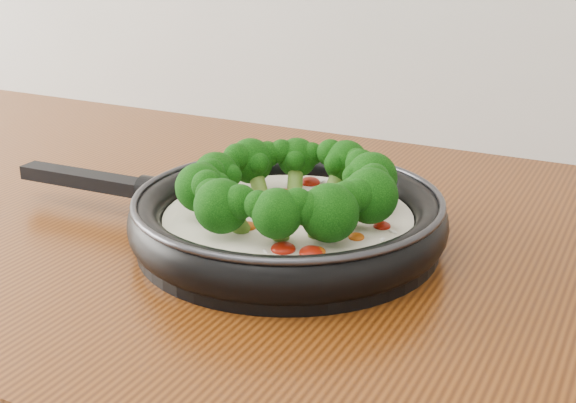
% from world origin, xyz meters
% --- Properties ---
extents(skillet, '(0.54, 0.35, 0.10)m').
position_xyz_m(skillet, '(0.12, 1.05, 0.94)').
color(skillet, black).
rests_on(skillet, counter).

